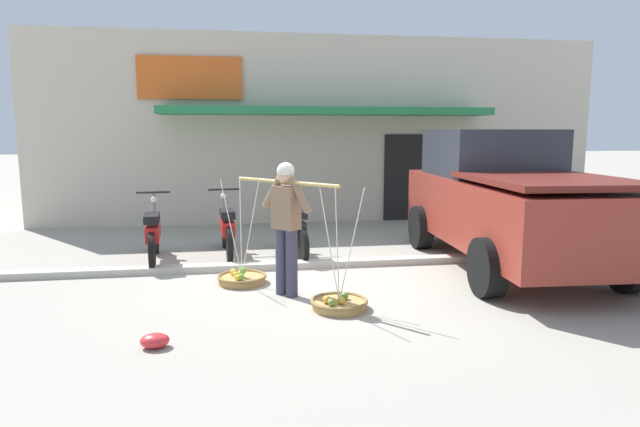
% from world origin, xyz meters
% --- Properties ---
extents(ground_plane, '(90.00, 90.00, 0.00)m').
position_xyz_m(ground_plane, '(0.00, 0.00, 0.00)').
color(ground_plane, '#9E998C').
extents(sidewalk_curb, '(20.00, 0.24, 0.10)m').
position_xyz_m(sidewalk_curb, '(0.00, 0.70, 0.05)').
color(sidewalk_curb, '#BAB4A5').
rests_on(sidewalk_curb, ground).
extents(fruit_vendor, '(1.15, 1.31, 1.70)m').
position_xyz_m(fruit_vendor, '(-0.46, -0.67, 0.98)').
color(fruit_vendor, '#38384C').
rests_on(fruit_vendor, ground).
extents(fruit_basket_left_side, '(0.68, 0.68, 1.45)m').
position_xyz_m(fruit_basket_left_side, '(0.09, -1.32, 0.07)').
color(fruit_basket_left_side, '#B2894C').
rests_on(fruit_basket_left_side, ground).
extents(fruit_basket_right_side, '(0.68, 0.68, 1.45)m').
position_xyz_m(fruit_basket_right_side, '(-1.02, -0.04, 0.08)').
color(fruit_basket_right_side, '#B2894C').
rests_on(fruit_basket_right_side, ground).
extents(motorcycle_nearest_shop, '(0.54, 1.82, 1.09)m').
position_xyz_m(motorcycle_nearest_shop, '(-2.38, 1.44, 0.45)').
color(motorcycle_nearest_shop, black).
rests_on(motorcycle_nearest_shop, ground).
extents(motorcycle_second_in_row, '(0.54, 1.82, 1.09)m').
position_xyz_m(motorcycle_second_in_row, '(-1.24, 1.72, 0.45)').
color(motorcycle_second_in_row, black).
rests_on(motorcycle_second_in_row, ground).
extents(motorcycle_third_in_row, '(0.54, 1.81, 1.09)m').
position_xyz_m(motorcycle_third_in_row, '(-0.14, 1.54, 0.45)').
color(motorcycle_third_in_row, black).
rests_on(motorcycle_third_in_row, ground).
extents(parked_truck, '(2.35, 4.79, 2.10)m').
position_xyz_m(parked_truck, '(3.06, 0.41, 1.03)').
color(parked_truck, maroon).
rests_on(parked_truck, ground).
extents(storefront_building, '(13.00, 6.00, 4.20)m').
position_xyz_m(storefront_building, '(0.95, 7.36, 2.10)').
color(storefront_building, beige).
rests_on(storefront_building, ground).
extents(plastic_litter_bag, '(0.28, 0.22, 0.14)m').
position_xyz_m(plastic_litter_bag, '(-1.89, -2.18, 0.07)').
color(plastic_litter_bag, red).
rests_on(plastic_litter_bag, ground).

